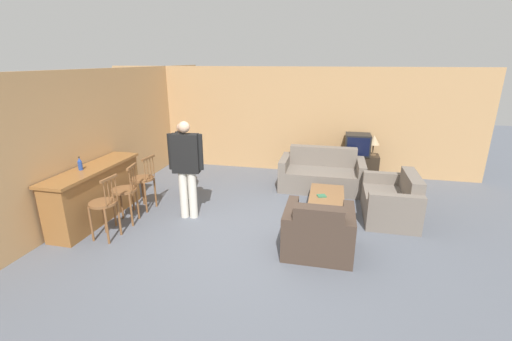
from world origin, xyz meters
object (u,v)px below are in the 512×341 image
(bar_chair_far, at_px, (144,182))
(table_lamp, at_px, (374,141))
(bar_chair_near, at_px, (104,207))
(book_on_table, at_px, (322,196))
(tv, at_px, (358,144))
(bar_chair_mid, at_px, (125,193))
(couch_far, at_px, (322,175))
(armchair_near, at_px, (318,233))
(coffee_table, at_px, (327,196))
(tv_unit, at_px, (355,167))
(loveseat_right, at_px, (392,202))
(person_by_counter, at_px, (186,165))
(bottle, at_px, (80,164))
(person_by_window, at_px, (183,157))

(bar_chair_far, relative_size, table_lamp, 2.21)
(bar_chair_near, xyz_separation_m, table_lamp, (4.39, 3.87, 0.41))
(book_on_table, bearing_deg, tv, 72.11)
(bar_chair_mid, height_order, couch_far, bar_chair_mid)
(bar_chair_far, bearing_deg, bar_chair_mid, -90.01)
(bar_chair_mid, height_order, armchair_near, bar_chair_mid)
(bar_chair_mid, distance_m, book_on_table, 3.49)
(book_on_table, bearing_deg, bar_chair_mid, -162.22)
(bar_chair_near, relative_size, book_on_table, 5.61)
(bar_chair_mid, height_order, coffee_table, bar_chair_mid)
(tv_unit, bearing_deg, loveseat_right, -75.46)
(bar_chair_mid, xyz_separation_m, table_lamp, (4.39, 3.28, 0.41))
(book_on_table, bearing_deg, bar_chair_near, -153.58)
(loveseat_right, bearing_deg, tv, 104.56)
(armchair_near, relative_size, tv_unit, 0.99)
(tv, xyz_separation_m, table_lamp, (0.36, 0.00, 0.11))
(bar_chair_near, relative_size, couch_far, 0.59)
(bar_chair_far, bearing_deg, person_by_counter, -9.48)
(armchair_near, bearing_deg, bar_chair_mid, 175.44)
(tv, bearing_deg, bar_chair_mid, -140.89)
(bar_chair_far, relative_size, bottle, 4.58)
(book_on_table, bearing_deg, tv_unit, 72.13)
(loveseat_right, relative_size, table_lamp, 2.77)
(armchair_near, height_order, person_by_window, person_by_window)
(couch_far, bearing_deg, table_lamp, 36.16)
(coffee_table, distance_m, person_by_counter, 2.65)
(bar_chair_far, xyz_separation_m, armchair_near, (3.33, -0.86, -0.24))
(armchair_near, bearing_deg, loveseat_right, 50.02)
(tv_unit, relative_size, person_by_counter, 0.58)
(table_lamp, relative_size, person_by_counter, 0.27)
(bar_chair_mid, relative_size, book_on_table, 5.61)
(bar_chair_mid, relative_size, tv, 1.87)
(tv_unit, height_order, person_by_counter, person_by_counter)
(armchair_near, relative_size, coffee_table, 0.96)
(tv, relative_size, table_lamp, 1.18)
(bar_chair_mid, relative_size, loveseat_right, 0.80)
(tv, distance_m, person_by_counter, 4.18)
(bar_chair_mid, distance_m, armchair_near, 3.34)
(table_lamp, bearing_deg, tv_unit, 180.00)
(coffee_table, height_order, tv_unit, tv_unit)
(bottle, height_order, book_on_table, bottle)
(armchair_near, bearing_deg, book_on_table, 90.30)
(bar_chair_far, xyz_separation_m, person_by_window, (0.53, 0.67, 0.34))
(loveseat_right, relative_size, person_by_counter, 0.75)
(bar_chair_far, bearing_deg, bottle, -132.11)
(couch_far, distance_m, coffee_table, 1.25)
(bar_chair_far, height_order, table_lamp, table_lamp)
(bar_chair_near, height_order, tv_unit, bar_chair_near)
(tv, bearing_deg, bottle, -143.93)
(tv, relative_size, person_by_counter, 0.32)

